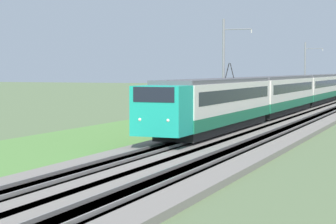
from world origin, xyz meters
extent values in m
cube|color=gray|center=(50.00, 0.00, 0.15)|extent=(240.00, 4.40, 0.30)
cube|color=gray|center=(50.00, -3.87, 0.15)|extent=(240.00, 4.40, 0.30)
cube|color=#4C4238|center=(50.00, 0.00, 0.15)|extent=(240.00, 1.57, 0.30)
cube|color=gray|center=(50.00, 0.53, 0.38)|extent=(240.00, 0.07, 0.15)
cube|color=gray|center=(50.00, -0.53, 0.38)|extent=(240.00, 0.07, 0.15)
cube|color=#4C4238|center=(50.00, -3.87, 0.15)|extent=(240.00, 1.57, 0.30)
cube|color=gray|center=(50.00, -3.34, 0.38)|extent=(240.00, 0.07, 0.15)
cube|color=gray|center=(50.00, -4.41, 0.38)|extent=(240.00, 0.07, 0.15)
cube|color=#5B8E42|center=(50.00, 6.53, 0.06)|extent=(240.00, 9.81, 0.12)
cube|color=#19A88E|center=(24.46, 0.00, 2.33)|extent=(2.23, 2.79, 2.66)
cube|color=black|center=(24.12, 0.00, 3.22)|extent=(1.61, 2.32, 0.80)
sphere|color=#F2EAC6|center=(23.39, 0.80, 1.89)|extent=(0.20, 0.20, 0.20)
sphere|color=#F2EAC6|center=(23.39, -0.80, 1.89)|extent=(0.20, 0.20, 0.20)
cube|color=#196B47|center=(34.43, 0.00, 1.37)|extent=(17.73, 2.90, 0.74)
cube|color=silver|center=(34.43, 0.00, 2.70)|extent=(17.73, 2.90, 1.91)
cube|color=black|center=(34.43, 0.00, 2.85)|extent=(16.31, 2.92, 0.80)
cube|color=#515156|center=(34.43, 0.00, 3.78)|extent=(17.73, 2.67, 0.25)
cube|color=black|center=(34.43, 0.00, 0.72)|extent=(16.84, 2.47, 0.55)
cylinder|color=black|center=(27.37, 0.53, 0.88)|extent=(0.86, 0.12, 0.86)
cylinder|color=black|center=(27.37, -0.53, 0.88)|extent=(0.86, 0.12, 0.86)
cube|color=#196B47|center=(53.88, 0.00, 1.37)|extent=(19.96, 2.90, 0.74)
cube|color=silver|center=(53.88, 0.00, 2.70)|extent=(19.96, 2.90, 1.91)
cube|color=black|center=(53.88, 0.00, 2.85)|extent=(18.36, 2.92, 0.80)
cube|color=#515156|center=(53.88, 0.00, 3.78)|extent=(19.96, 2.67, 0.25)
cube|color=black|center=(53.88, 0.00, 0.72)|extent=(18.96, 2.47, 0.55)
cube|color=#196B47|center=(74.43, 0.00, 1.37)|extent=(19.96, 2.90, 0.74)
cube|color=silver|center=(74.43, 0.00, 2.70)|extent=(19.96, 2.90, 1.91)
cube|color=black|center=(74.43, 0.00, 2.85)|extent=(18.36, 2.92, 0.80)
cube|color=#515156|center=(74.43, 0.00, 3.78)|extent=(19.96, 2.67, 0.25)
cube|color=black|center=(74.43, 0.00, 0.72)|extent=(18.96, 2.47, 0.55)
cylinder|color=black|center=(37.09, 0.17, 4.46)|extent=(0.06, 0.33, 1.08)
cylinder|color=black|center=(37.09, -0.17, 4.46)|extent=(0.06, 0.33, 1.08)
cube|color=black|center=(27.37, 0.00, 0.00)|extent=(0.10, 0.10, 0.00)
cylinder|color=slate|center=(45.50, 3.04, 4.41)|extent=(0.22, 0.22, 8.81)
cylinder|color=slate|center=(45.50, 1.84, 7.91)|extent=(0.08, 2.40, 0.08)
cylinder|color=#B2ADA8|center=(45.50, 0.64, 7.71)|extent=(0.10, 0.10, 0.30)
cylinder|color=slate|center=(84.06, 3.04, 4.19)|extent=(0.22, 0.22, 8.38)
cylinder|color=slate|center=(84.06, 1.84, 7.48)|extent=(0.08, 2.40, 0.08)
cylinder|color=#B2ADA8|center=(84.06, 0.64, 7.28)|extent=(0.10, 0.10, 0.30)
camera|label=1|loc=(-7.80, -13.34, 4.48)|focal=70.00mm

